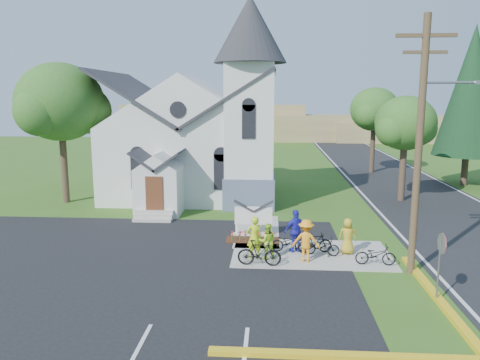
# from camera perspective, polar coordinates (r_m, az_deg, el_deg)

# --- Properties ---
(ground) EXTENTS (120.00, 120.00, 0.00)m
(ground) POSITION_cam_1_polar(r_m,az_deg,el_deg) (20.94, 4.62, -9.37)
(ground) COLOR #35611B
(ground) RESTS_ON ground
(parking_lot) EXTENTS (20.00, 16.00, 0.02)m
(parking_lot) POSITION_cam_1_polar(r_m,az_deg,el_deg) (20.19, -15.94, -10.47)
(parking_lot) COLOR black
(parking_lot) RESTS_ON ground
(road) EXTENTS (8.00, 90.00, 0.02)m
(road) POSITION_cam_1_polar(r_m,az_deg,el_deg) (36.91, 20.04, -1.36)
(road) COLOR black
(road) RESTS_ON ground
(sidewalk) EXTENTS (7.00, 4.00, 0.05)m
(sidewalk) POSITION_cam_1_polar(r_m,az_deg,el_deg) (21.48, 8.65, -8.88)
(sidewalk) COLOR #9C998D
(sidewalk) RESTS_ON ground
(church) EXTENTS (12.35, 12.00, 13.00)m
(church) POSITION_cam_1_polar(r_m,az_deg,el_deg) (32.67, -5.25, 7.07)
(church) COLOR silver
(church) RESTS_ON ground
(church_sign) EXTENTS (2.20, 0.40, 1.70)m
(church_sign) POSITION_cam_1_polar(r_m,az_deg,el_deg) (23.72, 1.65, -4.40)
(church_sign) COLOR #9C998D
(church_sign) RESTS_ON ground
(flower_bed) EXTENTS (2.60, 1.10, 0.07)m
(flower_bed) POSITION_cam_1_polar(r_m,az_deg,el_deg) (23.13, 1.55, -7.34)
(flower_bed) COLOR #34180E
(flower_bed) RESTS_ON ground
(utility_pole) EXTENTS (3.45, 0.28, 10.00)m
(utility_pole) POSITION_cam_1_polar(r_m,az_deg,el_deg) (19.17, 21.21, 4.72)
(utility_pole) COLOR #423021
(utility_pole) RESTS_ON ground
(stop_sign) EXTENTS (0.11, 0.76, 2.48)m
(stop_sign) POSITION_cam_1_polar(r_m,az_deg,el_deg) (17.38, 23.30, -8.15)
(stop_sign) COLOR gray
(stop_sign) RESTS_ON ground
(tree_lot_corner) EXTENTS (5.60, 5.60, 9.15)m
(tree_lot_corner) POSITION_cam_1_polar(r_m,az_deg,el_deg) (32.72, -21.09, 8.82)
(tree_lot_corner) COLOR #3C2B20
(tree_lot_corner) RESTS_ON ground
(tree_road_near) EXTENTS (4.00, 4.00, 7.05)m
(tree_road_near) POSITION_cam_1_polar(r_m,az_deg,el_deg) (32.99, 19.51, 6.49)
(tree_road_near) COLOR #3C2B20
(tree_road_near) RESTS_ON ground
(tree_road_mid) EXTENTS (4.40, 4.40, 7.80)m
(tree_road_mid) POSITION_cam_1_polar(r_m,az_deg,el_deg) (44.74, 16.06, 8.23)
(tree_road_mid) COLOR #3C2B20
(tree_road_mid) RESTS_ON ground
(conifer) EXTENTS (5.20, 5.20, 12.40)m
(conifer) POSITION_cam_1_polar(r_m,az_deg,el_deg) (40.74, 26.37, 9.69)
(conifer) COLOR #3C2B20
(conifer) RESTS_ON ground
(distant_hills) EXTENTS (61.00, 10.00, 5.60)m
(distant_hills) POSITION_cam_1_polar(r_m,az_deg,el_deg) (76.31, 6.65, 6.49)
(distant_hills) COLOR olive
(distant_hills) RESTS_ON ground
(cyclist_0) EXTENTS (0.78, 0.62, 1.87)m
(cyclist_0) POSITION_cam_1_polar(r_m,az_deg,el_deg) (20.34, 1.75, -7.01)
(cyclist_0) COLOR #BDDF1A
(cyclist_0) RESTS_ON sidewalk
(bike_0) EXTENTS (1.67, 0.76, 0.85)m
(bike_0) POSITION_cam_1_polar(r_m,az_deg,el_deg) (21.49, 6.02, -7.55)
(bike_0) COLOR black
(bike_0) RESTS_ON sidewalk
(cyclist_1) EXTENTS (0.86, 0.73, 1.57)m
(cyclist_1) POSITION_cam_1_polar(r_m,az_deg,el_deg) (20.38, 3.33, -7.44)
(cyclist_1) COLOR #A7E02A
(cyclist_1) RESTS_ON sidewalk
(bike_1) EXTENTS (1.85, 0.62, 1.09)m
(bike_1) POSITION_cam_1_polar(r_m,az_deg,el_deg) (19.61, 2.37, -8.87)
(bike_1) COLOR black
(bike_1) RESTS_ON sidewalk
(cyclist_2) EXTENTS (1.23, 0.86, 1.94)m
(cyclist_2) POSITION_cam_1_polar(r_m,az_deg,el_deg) (21.30, 6.82, -6.19)
(cyclist_2) COLOR #2425B8
(cyclist_2) RESTS_ON sidewalk
(bike_2) EXTENTS (1.66, 0.82, 0.83)m
(bike_2) POSITION_cam_1_polar(r_m,az_deg,el_deg) (21.17, 9.90, -7.95)
(bike_2) COLOR black
(bike_2) RESTS_ON sidewalk
(cyclist_3) EXTENTS (1.27, 0.86, 1.83)m
(cyclist_3) POSITION_cam_1_polar(r_m,az_deg,el_deg) (20.19, 8.06, -7.32)
(cyclist_3) COLOR orange
(cyclist_3) RESTS_ON sidewalk
(bike_3) EXTENTS (1.64, 0.78, 0.95)m
(bike_3) POSITION_cam_1_polar(r_m,az_deg,el_deg) (21.39, 9.11, -7.56)
(bike_3) COLOR black
(bike_3) RESTS_ON sidewalk
(cyclist_4) EXTENTS (0.85, 0.60, 1.63)m
(cyclist_4) POSITION_cam_1_polar(r_m,az_deg,el_deg) (21.47, 12.99, -6.68)
(cyclist_4) COLOR gold
(cyclist_4) RESTS_ON sidewalk
(bike_4) EXTENTS (1.68, 0.66, 0.87)m
(bike_4) POSITION_cam_1_polar(r_m,az_deg,el_deg) (20.50, 16.19, -8.76)
(bike_4) COLOR black
(bike_4) RESTS_ON sidewalk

